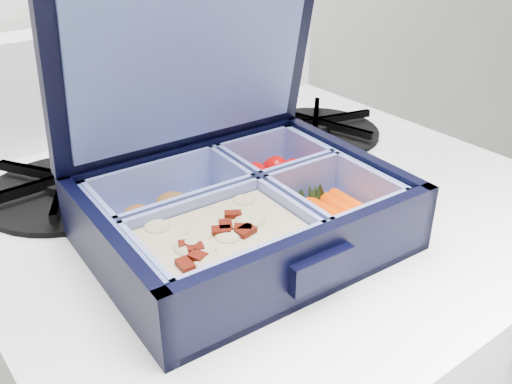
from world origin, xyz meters
TOP-DOWN VIEW (x-y plane):
  - bento_box at (-0.42, 1.62)m, footprint 0.26×0.21m
  - burner_grate at (-0.20, 1.77)m, footprint 0.20×0.20m
  - burner_grate_rear at (-0.51, 1.81)m, footprint 0.17×0.17m
  - fork at (-0.31, 1.75)m, footprint 0.13×0.14m

SIDE VIEW (x-z plane):
  - fork at x=-0.31m, z-range 0.84..0.84m
  - burner_grate_rear at x=-0.51m, z-range 0.84..0.86m
  - burner_grate at x=-0.20m, z-range 0.84..0.86m
  - bento_box at x=-0.42m, z-range 0.84..0.90m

